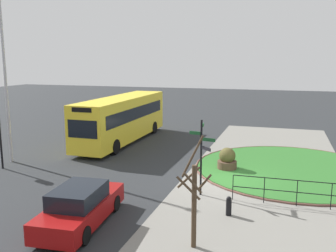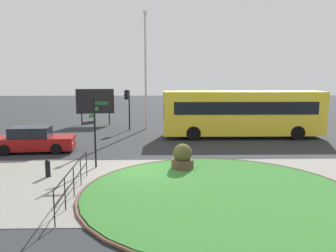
% 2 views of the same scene
% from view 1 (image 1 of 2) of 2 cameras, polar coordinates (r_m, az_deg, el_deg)
% --- Properties ---
extents(ground, '(120.00, 120.00, 0.00)m').
position_cam_1_polar(ground, '(19.15, 9.11, -8.41)').
color(ground, '#282B2D').
extents(sidewalk_paving, '(32.00, 8.24, 0.02)m').
position_cam_1_polar(sidewalk_paving, '(18.99, 14.80, -8.77)').
color(sidewalk_paving, gray).
rests_on(sidewalk_paving, ground).
extents(grass_island, '(10.45, 10.45, 0.10)m').
position_cam_1_polar(grass_island, '(21.87, 18.57, -6.32)').
color(grass_island, '#2D6B28').
rests_on(grass_island, ground).
extents(grass_kerb_ring, '(10.76, 10.76, 0.11)m').
position_cam_1_polar(grass_kerb_ring, '(21.87, 18.57, -6.31)').
color(grass_kerb_ring, brown).
rests_on(grass_kerb_ring, ground).
extents(signpost_directional, '(1.15, 1.21, 3.49)m').
position_cam_1_polar(signpost_directional, '(16.49, 5.27, -3.93)').
color(signpost_directional, black).
rests_on(signpost_directional, ground).
extents(bollard_foreground, '(0.22, 0.22, 0.80)m').
position_cam_1_polar(bollard_foreground, '(15.00, 9.42, -12.13)').
color(bollard_foreground, black).
rests_on(bollard_foreground, ground).
extents(railing_grass_edge, '(0.17, 5.35, 1.16)m').
position_cam_1_polar(railing_grass_edge, '(16.45, 19.42, -9.29)').
color(railing_grass_edge, black).
rests_on(railing_grass_edge, ground).
extents(bus_yellow, '(11.43, 2.57, 3.36)m').
position_cam_1_polar(bus_yellow, '(27.64, -7.06, 1.25)').
color(bus_yellow, yellow).
rests_on(bus_yellow, ground).
extents(car_near_lane, '(4.72, 2.13, 1.51)m').
position_cam_1_polar(car_near_lane, '(14.36, -13.42, -12.09)').
color(car_near_lane, maroon).
rests_on(car_near_lane, ground).
extents(lamppost_tall, '(0.32, 0.32, 9.63)m').
position_cam_1_polar(lamppost_tall, '(23.58, -23.96, 7.01)').
color(lamppost_tall, '#B7B7BC').
rests_on(lamppost_tall, ground).
extents(planter_near_signpost, '(1.07, 1.07, 1.28)m').
position_cam_1_polar(planter_near_signpost, '(20.80, 9.17, -5.25)').
color(planter_near_signpost, brown).
rests_on(planter_near_signpost, ground).
extents(street_tree_bare, '(1.14, 1.18, 3.70)m').
position_cam_1_polar(street_tree_bare, '(12.06, 4.04, -11.12)').
color(street_tree_bare, '#423323').
rests_on(street_tree_bare, ground).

